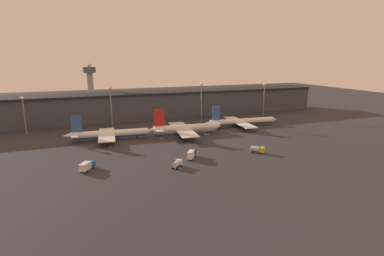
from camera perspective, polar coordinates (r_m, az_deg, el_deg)
ground at (r=133.62m, az=0.62°, el=-4.71°), size 600.00×600.00×0.00m
terminal_building at (r=212.53m, az=-8.04°, el=4.42°), size 258.82×23.13×18.16m
airplane_0 at (r=158.60m, az=-15.46°, el=-1.10°), size 45.33×29.67×13.41m
airplane_1 at (r=162.94m, az=-1.38°, el=-0.11°), size 42.47×36.90×14.72m
airplane_2 at (r=186.00m, az=9.42°, el=1.22°), size 48.00×34.97×13.68m
service_vehicle_0 at (r=115.47m, az=-2.86°, el=-6.81°), size 5.15×5.37×2.75m
service_vehicle_1 at (r=119.13m, az=-19.39°, el=-6.80°), size 6.25×7.59×3.38m
service_vehicle_2 at (r=125.26m, az=-0.08°, el=-4.98°), size 6.18×7.57×3.64m
service_vehicle_3 at (r=135.56m, az=12.34°, el=-3.98°), size 5.97×5.87×3.03m
lamp_post_0 at (r=184.54m, az=-29.41°, el=2.98°), size 1.80×1.80×21.18m
lamp_post_1 at (r=183.05m, az=-15.20°, el=4.81°), size 1.80×1.80×24.89m
lamp_post_2 at (r=197.27m, az=1.78°, el=5.91°), size 1.80×1.80×25.33m
lamp_post_3 at (r=220.67m, az=13.57°, el=6.10°), size 1.80×1.80×23.73m
control_tower at (r=231.37m, az=-18.80°, el=7.78°), size 9.00×9.00×37.62m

